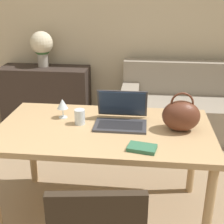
# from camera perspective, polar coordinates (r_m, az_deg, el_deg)

# --- Properties ---
(wall_back) EXTENTS (10.00, 0.06, 2.70)m
(wall_back) POSITION_cam_1_polar(r_m,az_deg,el_deg) (4.04, 1.29, 17.59)
(wall_back) COLOR beige
(wall_back) RESTS_ON ground_plane
(dining_table) EXTENTS (1.51, 0.84, 0.74)m
(dining_table) POSITION_cam_1_polar(r_m,az_deg,el_deg) (2.23, -1.45, -4.75)
(dining_table) COLOR tan
(dining_table) RESTS_ON ground_plane
(couch) EXTENTS (1.89, 0.77, 0.82)m
(couch) POSITION_cam_1_polar(r_m,az_deg,el_deg) (3.88, 15.87, 0.42)
(couch) COLOR gray
(couch) RESTS_ON ground_plane
(sideboard) EXTENTS (1.12, 0.40, 0.71)m
(sideboard) POSITION_cam_1_polar(r_m,az_deg,el_deg) (4.15, -11.95, 3.21)
(sideboard) COLOR #332823
(sideboard) RESTS_ON ground_plane
(laptop) EXTENTS (0.37, 0.30, 0.23)m
(laptop) POSITION_cam_1_polar(r_m,az_deg,el_deg) (2.24, 1.70, -0.54)
(laptop) COLOR #38383D
(laptop) RESTS_ON dining_table
(drinking_glass) EXTENTS (0.08, 0.08, 0.11)m
(drinking_glass) POSITION_cam_1_polar(r_m,az_deg,el_deg) (2.24, -5.92, -0.88)
(drinking_glass) COLOR silver
(drinking_glass) RESTS_ON dining_table
(wine_glass) EXTENTS (0.08, 0.08, 0.15)m
(wine_glass) POSITION_cam_1_polar(r_m,az_deg,el_deg) (2.34, -9.04, 1.37)
(wine_glass) COLOR silver
(wine_glass) RESTS_ON dining_table
(handbag) EXTENTS (0.26, 0.19, 0.27)m
(handbag) POSITION_cam_1_polar(r_m,az_deg,el_deg) (2.16, 12.51, -0.62)
(handbag) COLOR #592D1E
(handbag) RESTS_ON dining_table
(flower_vase) EXTENTS (0.28, 0.28, 0.44)m
(flower_vase) POSITION_cam_1_polar(r_m,az_deg,el_deg) (4.06, -12.70, 11.75)
(flower_vase) COLOR #9E998E
(flower_vase) RESTS_ON sideboard
(book) EXTENTS (0.19, 0.14, 0.02)m
(book) POSITION_cam_1_polar(r_m,az_deg,el_deg) (1.91, 5.51, -6.54)
(book) COLOR #336B4C
(book) RESTS_ON dining_table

